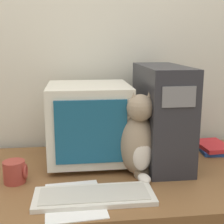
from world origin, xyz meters
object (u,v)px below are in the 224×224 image
object	(u,v)px
book_stack	(212,147)
mug	(15,172)
cat	(138,140)
pen	(71,188)
computer_tower	(161,115)
crt_monitor	(89,122)
keyboard	(94,196)

from	to	relation	value
book_stack	mug	bearing A→B (deg)	-164.69
cat	pen	size ratio (longest dim) A/B	2.73
cat	mug	bearing A→B (deg)	175.34
computer_tower	book_stack	world-z (taller)	computer_tower
crt_monitor	computer_tower	xyz separation A→B (m)	(0.34, -0.04, 0.04)
crt_monitor	pen	size ratio (longest dim) A/B	2.79
computer_tower	keyboard	world-z (taller)	computer_tower
crt_monitor	keyboard	distance (m)	0.42
keyboard	mug	size ratio (longest dim) A/B	4.68
keyboard	book_stack	distance (m)	0.80
book_stack	pen	bearing A→B (deg)	-154.53
computer_tower	keyboard	xyz separation A→B (m)	(-0.34, -0.34, -0.22)
keyboard	cat	distance (m)	0.32
cat	pen	world-z (taller)	cat
computer_tower	crt_monitor	bearing A→B (deg)	173.78
cat	mug	xyz separation A→B (m)	(-0.52, -0.02, -0.11)
keyboard	pen	distance (m)	0.12
pen	mug	world-z (taller)	mug
computer_tower	mug	distance (m)	0.70
crt_monitor	keyboard	xyz separation A→B (m)	(-0.00, -0.37, -0.18)
cat	pen	distance (m)	0.35
book_stack	pen	xyz separation A→B (m)	(-0.75, -0.36, -0.02)
crt_monitor	computer_tower	distance (m)	0.35
pen	computer_tower	bearing A→B (deg)	30.19
keyboard	pen	world-z (taller)	keyboard
keyboard	cat	world-z (taller)	cat
computer_tower	book_stack	bearing A→B (deg)	18.42
keyboard	mug	world-z (taller)	mug
computer_tower	book_stack	distance (m)	0.39
crt_monitor	book_stack	size ratio (longest dim) A/B	1.72
book_stack	crt_monitor	bearing A→B (deg)	-174.09
computer_tower	keyboard	bearing A→B (deg)	-135.58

